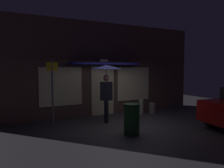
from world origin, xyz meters
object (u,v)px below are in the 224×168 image
(sidewalk_bollard, at_px, (141,107))
(sidewalk_bollard_2, at_px, (152,108))
(person_with_umbrella, at_px, (106,78))
(trash_bin, at_px, (132,119))
(street_sign_post, at_px, (52,89))

(sidewalk_bollard, distance_m, sidewalk_bollard_2, 0.66)
(person_with_umbrella, bearing_deg, sidewalk_bollard, 33.95)
(sidewalk_bollard, height_order, trash_bin, trash_bin)
(person_with_umbrella, xyz_separation_m, sidewalk_bollard, (2.02, 0.53, -1.39))
(person_with_umbrella, relative_size, sidewalk_bollard_2, 4.67)
(sidewalk_bollard, xyz_separation_m, trash_bin, (-2.03, -2.36, 0.15))
(sidewalk_bollard, relative_size, sidewalk_bollard_2, 1.44)
(street_sign_post, bearing_deg, sidewalk_bollard_2, 3.07)
(trash_bin, bearing_deg, sidewalk_bollard, 49.22)
(sidewalk_bollard_2, relative_size, trash_bin, 0.48)
(trash_bin, bearing_deg, sidewalk_bollard_2, 41.47)
(sidewalk_bollard, relative_size, trash_bin, 0.69)
(person_with_umbrella, distance_m, street_sign_post, 2.05)
(sidewalk_bollard, bearing_deg, sidewalk_bollard_2, 1.00)
(person_with_umbrella, bearing_deg, trash_bin, -71.19)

